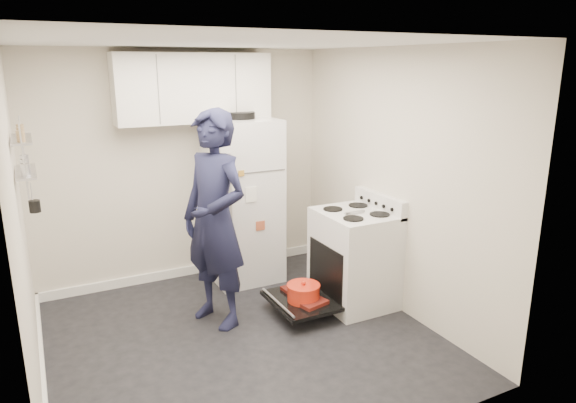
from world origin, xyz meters
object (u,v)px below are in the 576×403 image
open_oven_door (302,296)px  refrigerator (243,200)px  electric_range (353,259)px  person (215,220)px

open_oven_door → refrigerator: (-0.14, 1.12, 0.70)m
electric_range → refrigerator: bearing=123.4°
open_oven_door → refrigerator: size_ratio=0.38×
refrigerator → person: (-0.61, -0.85, 0.09)m
refrigerator → electric_range: bearing=-56.6°
electric_range → refrigerator: size_ratio=0.59×
open_oven_door → person: person is taller
electric_range → person: bearing=169.4°
electric_range → open_oven_door: electric_range is taller
open_oven_door → person: 1.12m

